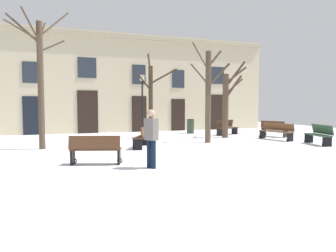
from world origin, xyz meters
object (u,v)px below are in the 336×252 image
tree_center (227,101)px  bench_near_center_tree (277,131)px  litter_bin (191,126)px  tree_foreground (40,79)px  tree_left_of_center (151,97)px  person_crossing_plaza (151,136)px  streetlamp (142,97)px  bench_back_to_back_left (95,149)px  bench_back_to_back_right (227,127)px  bench_far_corner (319,135)px  bench_by_litter_bin (274,129)px  tree_near_facade (208,93)px  bench_facing_shops (143,137)px

tree_center → bench_near_center_tree: tree_center is taller
litter_bin → bench_near_center_tree: bearing=-60.5°
tree_foreground → tree_left_of_center: (5.53, 2.80, -0.64)m
person_crossing_plaza → tree_left_of_center: bearing=-43.1°
streetlamp → bench_back_to_back_left: bearing=-112.9°
bench_back_to_back_right → person_crossing_plaza: bearing=-155.7°
bench_far_corner → bench_back_to_back_right: 5.78m
streetlamp → bench_near_center_tree: streetlamp is taller
tree_foreground → bench_back_to_back_right: (10.34, 2.83, -2.43)m
bench_back_to_back_right → bench_near_center_tree: bearing=-95.7°
bench_far_corner → bench_by_litter_bin: bench_far_corner is taller
streetlamp → tree_center: bearing=-44.9°
tree_near_facade → streetlamp: 5.84m
tree_center → bench_by_litter_bin: (2.83, -0.46, -1.57)m
bench_by_litter_bin → person_crossing_plaza: bearing=104.0°
bench_facing_shops → bench_near_center_tree: 7.40m
tree_foreground → person_crossing_plaza: 6.42m
bench_near_center_tree → tree_near_facade: bearing=-104.0°
bench_back_to_back_left → bench_facing_shops: 3.96m
tree_center → tree_near_facade: tree_near_facade is taller
tree_near_facade → tree_foreground: bearing=177.7°
bench_near_center_tree → litter_bin: bearing=-162.5°
tree_left_of_center → person_crossing_plaza: (-2.38, -8.05, -1.31)m
streetlamp → bench_far_corner: size_ratio=2.28×
tree_center → bench_near_center_tree: bearing=-44.5°
tree_center → tree_left_of_center: size_ratio=0.96×
bench_near_center_tree → person_crossing_plaza: person_crossing_plaza is taller
streetlamp → bench_near_center_tree: 8.29m
bench_by_litter_bin → bench_far_corner: bearing=153.3°
tree_left_of_center → bench_near_center_tree: bearing=-28.8°
tree_left_of_center → bench_back_to_back_left: 8.16m
bench_by_litter_bin → bench_back_to_back_right: bearing=27.3°
bench_far_corner → person_crossing_plaza: size_ratio=0.98×
streetlamp → person_crossing_plaza: (-2.54, -10.50, -1.38)m
tree_left_of_center → person_crossing_plaza: bearing=-106.5°
bench_near_center_tree → bench_facing_shops: bearing=-97.7°
bench_near_center_tree → tree_center: bearing=-146.6°
litter_bin → person_crossing_plaza: person_crossing_plaza is taller
streetlamp → tree_near_facade: bearing=-72.1°
bench_far_corner → bench_by_litter_bin: size_ratio=1.04×
tree_center → bench_back_to_back_left: tree_center is taller
tree_center → streetlamp: size_ratio=1.13×
tree_left_of_center → bench_facing_shops: tree_left_of_center is taller
bench_facing_shops → person_crossing_plaza: size_ratio=0.98×
tree_center → bench_by_litter_bin: bearing=-9.2°
tree_left_of_center → bench_back_to_back_right: size_ratio=2.56×
tree_near_facade → bench_back_to_back_right: tree_near_facade is taller
tree_near_facade → litter_bin: (1.18, 4.75, -1.91)m
bench_far_corner → bench_facing_shops: bearing=-88.4°
streetlamp → bench_by_litter_bin: size_ratio=2.37×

